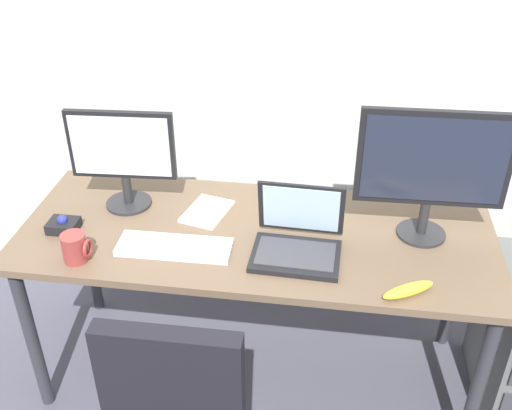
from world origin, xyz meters
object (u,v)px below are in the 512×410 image
Objects in this scene: monitor_main at (433,166)px; trackball_mouse at (63,225)px; banana at (408,290)px; keyboard at (174,247)px; monitor_side at (122,153)px; laptop at (298,238)px; coffee_mug at (75,248)px; paper_notepad at (207,211)px.

monitor_main is 4.81× the size of trackball_mouse.
banana is (-0.07, -0.35, -0.27)m from monitor_main.
keyboard is 2.17× the size of banana.
trackball_mouse is (-0.44, 0.06, 0.01)m from keyboard.
keyboard is 0.82m from banana.
monitor_side reaches higher than laptop.
coffee_mug reaches higher than trackball_mouse.
keyboard is 1.98× the size of paper_notepad.
keyboard reaches higher than paper_notepad.
paper_notepad is 0.84m from banana.
coffee_mug is (-0.76, -0.16, -0.00)m from laptop.
monitor_main is 1.27m from coffee_mug.
trackball_mouse is 0.21m from coffee_mug.
coffee_mug is (-1.20, -0.33, -0.24)m from monitor_main.
laptop is 3.05× the size of coffee_mug.
coffee_mug is 0.53m from paper_notepad.
monitor_side is 3.91× the size of coffee_mug.
laptop is 1.68× the size of banana.
monitor_side is 1.28× the size of laptop.
coffee_mug is at bearing -99.52° from monitor_side.
trackball_mouse is 0.54m from paper_notepad.
coffee_mug is at bearing -137.01° from paper_notepad.
monitor_main is 0.87m from paper_notepad.
keyboard is at bearing -104.26° from paper_notepad.
paper_notepad is (-0.37, 0.20, -0.05)m from laptop.
monitor_side is at bearing 48.54° from trackball_mouse.
monitor_side reaches higher than paper_notepad.
monitor_main is at bearing 78.39° from banana.
laptop is at bearing -0.27° from trackball_mouse.
trackball_mouse is at bearing -131.46° from monitor_side.
keyboard is 0.34m from coffee_mug.
trackball_mouse is (-0.88, 0.00, -0.03)m from laptop.
paper_notepad is (0.32, -0.01, -0.23)m from monitor_side.
banana is (1.13, -0.03, -0.03)m from coffee_mug.
laptop is at bearing 153.43° from banana.
coffee_mug is at bearing 178.73° from banana.
trackball_mouse is 1.05× the size of coffee_mug.
trackball_mouse is at bearing -173.16° from monitor_main.
paper_notepad is at bearing 20.86° from trackball_mouse.
coffee_mug reaches higher than banana.
monitor_main is at bearing 13.96° from keyboard.
monitor_side is 0.42m from coffee_mug.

